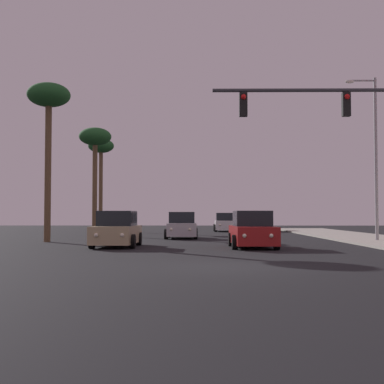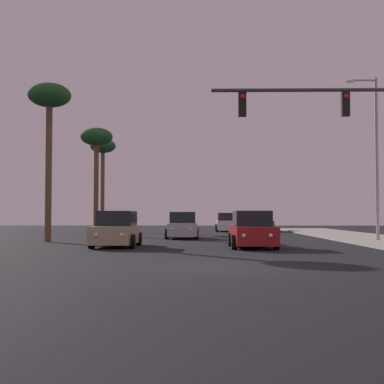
# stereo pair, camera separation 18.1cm
# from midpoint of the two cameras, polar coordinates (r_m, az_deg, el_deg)

# --- Properties ---
(ground_plane) EXTENTS (120.00, 120.00, 0.00)m
(ground_plane) POSITION_cam_midpoint_polar(r_m,az_deg,el_deg) (15.60, 4.08, -7.94)
(ground_plane) COLOR black
(car_tan) EXTENTS (2.04, 4.34, 1.68)m
(car_tan) POSITION_cam_midpoint_polar(r_m,az_deg,el_deg) (25.28, -7.83, -4.09)
(car_tan) COLOR tan
(car_tan) RESTS_ON ground
(car_green) EXTENTS (2.04, 4.31, 1.68)m
(car_green) POSITION_cam_midpoint_polar(r_m,az_deg,el_deg) (48.94, 7.51, -3.30)
(car_green) COLOR #195933
(car_green) RESTS_ON ground
(car_white) EXTENTS (2.04, 4.32, 1.68)m
(car_white) POSITION_cam_midpoint_polar(r_m,az_deg,el_deg) (48.63, 3.84, -3.32)
(car_white) COLOR silver
(car_white) RESTS_ON ground
(car_silver) EXTENTS (2.04, 4.33, 1.68)m
(car_silver) POSITION_cam_midpoint_polar(r_m,az_deg,el_deg) (34.09, -0.87, -3.69)
(car_silver) COLOR #B7B7BC
(car_silver) RESTS_ON ground
(car_red) EXTENTS (2.04, 4.34, 1.68)m
(car_red) POSITION_cam_midpoint_polar(r_m,az_deg,el_deg) (24.52, 6.65, -4.15)
(car_red) COLOR maroon
(car_red) RESTS_ON ground
(traffic_light_mast) EXTENTS (7.89, 0.36, 6.50)m
(traffic_light_mast) POSITION_cam_midpoint_polar(r_m,az_deg,el_deg) (21.22, 17.47, 6.50)
(traffic_light_mast) COLOR #38383D
(traffic_light_mast) RESTS_ON sidewalk_right
(street_lamp) EXTENTS (1.74, 0.24, 9.00)m
(street_lamp) POSITION_cam_midpoint_polar(r_m,az_deg,el_deg) (31.27, 19.03, 4.33)
(street_lamp) COLOR #99999E
(street_lamp) RESTS_ON sidewalk_right
(palm_tree_far) EXTENTS (2.40, 2.40, 8.61)m
(palm_tree_far) POSITION_cam_midpoint_polar(r_m,az_deg,el_deg) (50.68, -9.39, 4.35)
(palm_tree_far) COLOR brown
(palm_tree_far) RESTS_ON ground
(palm_tree_mid) EXTENTS (2.40, 2.40, 7.99)m
(palm_tree_mid) POSITION_cam_midpoint_polar(r_m,az_deg,el_deg) (40.61, -10.03, 5.26)
(palm_tree_mid) COLOR brown
(palm_tree_mid) RESTS_ON ground
(palm_tree_near) EXTENTS (2.40, 2.40, 8.86)m
(palm_tree_near) POSITION_cam_midpoint_polar(r_m,az_deg,el_deg) (31.29, -14.81, 9.06)
(palm_tree_near) COLOR brown
(palm_tree_near) RESTS_ON ground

